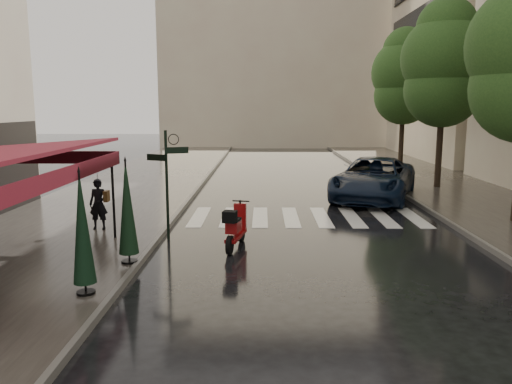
{
  "coord_description": "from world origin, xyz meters",
  "views": [
    {
      "loc": [
        1.48,
        -10.75,
        3.72
      ],
      "look_at": [
        1.3,
        2.9,
        1.4
      ],
      "focal_mm": 35.0,
      "sensor_mm": 36.0,
      "label": 1
    }
  ],
  "objects_px": {
    "parasol_back": "(127,207)",
    "parked_car": "(374,179)",
    "scooter": "(235,228)",
    "parasol_front": "(82,228)",
    "pedestrian_with_umbrella": "(97,177)"
  },
  "relations": [
    {
      "from": "parasol_back",
      "to": "parked_car",
      "type": "bearing_deg",
      "value": 49.53
    },
    {
      "from": "pedestrian_with_umbrella",
      "to": "scooter",
      "type": "bearing_deg",
      "value": -20.89
    },
    {
      "from": "parasol_front",
      "to": "parasol_back",
      "type": "relative_size",
      "value": 1.0
    },
    {
      "from": "scooter",
      "to": "parasol_back",
      "type": "distance_m",
      "value": 3.03
    },
    {
      "from": "parked_car",
      "to": "parasol_front",
      "type": "xyz_separation_m",
      "value": [
        -8.01,
        -11.01,
        0.59
      ]
    },
    {
      "from": "pedestrian_with_umbrella",
      "to": "parasol_back",
      "type": "relative_size",
      "value": 0.97
    },
    {
      "from": "parasol_front",
      "to": "parasol_back",
      "type": "xyz_separation_m",
      "value": [
        0.33,
        2.0,
        0.0
      ]
    },
    {
      "from": "pedestrian_with_umbrella",
      "to": "parasol_front",
      "type": "bearing_deg",
      "value": -74.28
    },
    {
      "from": "parasol_front",
      "to": "pedestrian_with_umbrella",
      "type": "bearing_deg",
      "value": 105.18
    },
    {
      "from": "pedestrian_with_umbrella",
      "to": "parasol_back",
      "type": "xyz_separation_m",
      "value": [
        1.75,
        -3.25,
        -0.26
      ]
    },
    {
      "from": "parasol_front",
      "to": "scooter",
      "type": "bearing_deg",
      "value": 52.97
    },
    {
      "from": "parked_car",
      "to": "parasol_front",
      "type": "distance_m",
      "value": 13.63
    },
    {
      "from": "parked_car",
      "to": "parasol_back",
      "type": "bearing_deg",
      "value": -109.06
    },
    {
      "from": "parked_car",
      "to": "scooter",
      "type": "bearing_deg",
      "value": -104.15
    },
    {
      "from": "parasol_front",
      "to": "parasol_back",
      "type": "distance_m",
      "value": 2.03
    }
  ]
}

